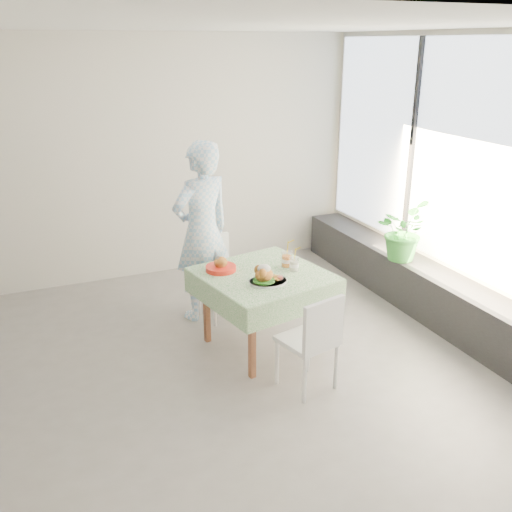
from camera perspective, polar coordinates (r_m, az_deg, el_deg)
name	(u,v)px	position (r m, az deg, el deg)	size (l,w,h in m)	color
floor	(174,383)	(4.95, -8.24, -12.48)	(6.00, 6.00, 0.00)	slate
ceiling	(152,23)	(4.16, -10.34, 21.90)	(6.00, 6.00, 0.00)	white
wall_back	(108,163)	(6.74, -14.60, 8.97)	(6.00, 0.02, 2.80)	beige
wall_front	(334,407)	(2.23, 7.78, -14.76)	(6.00, 0.02, 2.80)	beige
wall_right	(474,187)	(5.81, 20.94, 6.49)	(0.02, 5.00, 2.80)	beige
window_pane	(475,161)	(5.74, 21.04, 8.89)	(0.01, 4.80, 2.18)	#D1E0F9
window_ledge	(443,300)	(6.04, 18.18, -4.24)	(0.40, 4.80, 0.50)	black
cafe_table	(263,302)	(5.22, 0.72, -4.59)	(1.22, 1.22, 0.74)	brown
chair_far	(220,292)	(5.91, -3.59, -3.66)	(0.45, 0.45, 0.83)	white
chair_near	(308,359)	(4.74, 5.20, -10.22)	(0.48, 0.48, 0.84)	white
diner	(202,232)	(5.70, -5.40, 2.41)	(0.67, 0.44, 1.82)	#90C3E6
main_dish	(266,277)	(4.88, 1.01, -2.10)	(0.34, 0.34, 0.17)	white
juice_cup_orange	(287,260)	(5.25, 3.08, -0.36)	(0.10, 0.10, 0.29)	white
juice_cup_lemonade	(294,265)	(5.16, 3.83, -0.86)	(0.09, 0.09, 0.25)	white
second_dish	(221,267)	(5.16, -3.54, -1.06)	(0.28, 0.28, 0.13)	red
potted_plant	(402,231)	(6.22, 14.38, 2.48)	(0.57, 0.49, 0.63)	#2A8030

